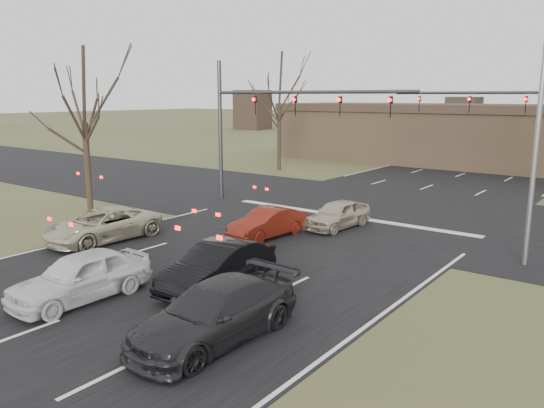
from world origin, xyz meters
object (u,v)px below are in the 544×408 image
at_px(car_white_sedan, 81,276).
at_px(car_black_hatch, 218,266).
at_px(car_charcoal_sedan, 215,313).
at_px(streetlight_right_near, 534,108).
at_px(car_red_ahead, 267,223).
at_px(mast_arm_near, 264,113).
at_px(building, 513,136).
at_px(mast_arm_far, 531,114).
at_px(car_silver_ahead, 338,214).
at_px(car_silver_suv, 103,225).

relative_size(car_white_sedan, car_black_hatch, 0.98).
bearing_deg(car_charcoal_sedan, streetlight_right_near, 69.14).
relative_size(streetlight_right_near, car_red_ahead, 2.63).
xyz_separation_m(mast_arm_near, streetlight_right_near, (14.05, -3.00, 0.51)).
height_order(building, car_black_hatch, building).
bearing_deg(building, mast_arm_near, -106.13).
bearing_deg(streetlight_right_near, car_white_sedan, -129.91).
bearing_deg(mast_arm_near, mast_arm_far, 41.22).
distance_m(streetlight_right_near, car_red_ahead, 11.12).
xyz_separation_m(car_black_hatch, car_charcoal_sedan, (2.41, -2.72, -0.01)).
distance_m(car_white_sedan, car_charcoal_sedan, 5.05).
bearing_deg(mast_arm_near, streetlight_right_near, -12.05).
bearing_deg(car_silver_ahead, car_black_hatch, -78.73).
height_order(car_white_sedan, car_silver_ahead, car_white_sedan).
relative_size(car_red_ahead, car_silver_ahead, 1.00).
height_order(mast_arm_near, streetlight_right_near, streetlight_right_near).
bearing_deg(mast_arm_near, car_red_ahead, -51.27).
distance_m(building, car_black_hatch, 36.48).
height_order(mast_arm_near, car_black_hatch, mast_arm_near).
relative_size(car_silver_suv, car_white_sedan, 1.14).
relative_size(mast_arm_near, car_black_hatch, 2.75).
bearing_deg(car_red_ahead, car_silver_suv, -131.44).
xyz_separation_m(streetlight_right_near, car_silver_suv, (-14.79, -7.17, -4.90)).
height_order(car_silver_suv, car_silver_ahead, car_silver_suv).
relative_size(car_black_hatch, car_red_ahead, 1.16).
distance_m(car_white_sedan, car_red_ahead, 9.08).
height_order(building, streetlight_right_near, streetlight_right_near).
height_order(car_black_hatch, car_red_ahead, car_black_hatch).
height_order(streetlight_right_near, car_charcoal_sedan, streetlight_right_near).
height_order(mast_arm_near, car_white_sedan, mast_arm_near).
xyz_separation_m(car_black_hatch, car_red_ahead, (-2.55, 5.91, -0.10)).
bearing_deg(building, car_black_hatch, -90.40).
relative_size(streetlight_right_near, car_silver_suv, 2.03).
distance_m(mast_arm_near, car_white_sedan, 15.83).
bearing_deg(building, car_white_sedan, -94.15).
bearing_deg(car_silver_suv, car_charcoal_sedan, -19.46).
relative_size(car_silver_suv, car_charcoal_sedan, 0.99).
height_order(building, car_silver_suv, building).
relative_size(mast_arm_far, streetlight_right_near, 1.11).
xyz_separation_m(car_silver_suv, car_silver_ahead, (6.76, 7.90, -0.03)).
bearing_deg(car_silver_suv, car_silver_ahead, 51.41).
distance_m(building, car_silver_suv, 36.11).
xyz_separation_m(building, car_charcoal_sedan, (2.16, -39.14, -1.95)).
distance_m(mast_arm_far, car_black_hatch, 22.30).
distance_m(mast_arm_near, car_silver_suv, 11.10).
relative_size(car_white_sedan, car_charcoal_sedan, 0.87).
distance_m(mast_arm_far, car_white_sedan, 25.94).
distance_m(mast_arm_far, car_charcoal_sedan, 24.61).
bearing_deg(car_white_sedan, car_charcoal_sedan, 6.34).
distance_m(building, car_red_ahead, 30.71).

